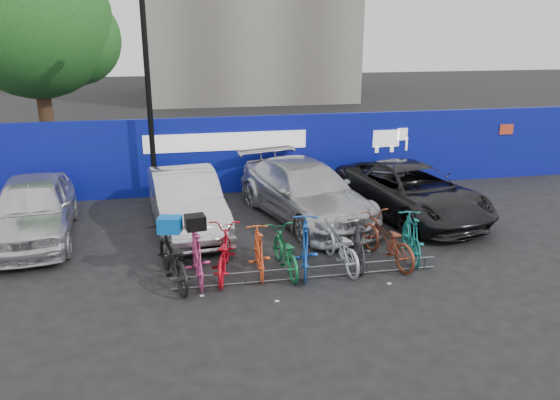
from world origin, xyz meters
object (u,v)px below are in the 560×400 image
object	(u,v)px
bike_7	(359,244)
bike_9	(411,237)
bike_0	(172,258)
bike_8	(387,240)
tree	(42,25)
bike_4	(285,251)
bike_1	(197,255)
car_0	(33,209)
bike_6	(339,245)
car_1	(186,201)
car_2	(305,191)
bike_2	(223,253)
bike_rack	(308,273)
lamppost	(148,92)
car_3	(411,191)
bike_5	(305,245)
bike_3	(259,251)

from	to	relation	value
bike_7	bike_9	distance (m)	1.28
bike_0	bike_8	world-z (taller)	bike_0
tree	bike_4	distance (m)	12.86
bike_0	bike_1	bearing A→B (deg)	170.40
bike_7	bike_9	bearing A→B (deg)	-162.87
car_0	bike_6	xyz separation A→B (m)	(6.88, -2.99, -0.28)
car_1	bike_0	distance (m)	3.11
bike_0	bike_7	size ratio (longest dim) A/B	1.24
car_2	bike_2	xyz separation A→B (m)	(-2.53, -3.19, -0.25)
bike_6	bike_7	size ratio (longest dim) A/B	1.13
car_1	bike_4	xyz separation A→B (m)	(1.97, -3.00, -0.29)
bike_rack	bike_0	xyz separation A→B (m)	(-2.74, 0.41, 0.39)
bike_2	bike_7	size ratio (longest dim) A/B	1.15
lamppost	bike_1	world-z (taller)	lamppost
bike_1	tree	bearing A→B (deg)	-69.39
bike_1	bike_rack	bearing A→B (deg)	165.18
tree	bike_6	bearing A→B (deg)	-53.14
car_3	bike_8	size ratio (longest dim) A/B	2.54
tree	bike_5	size ratio (longest dim) A/B	4.01
bike_0	bike_4	xyz separation A→B (m)	(2.36, 0.08, -0.08)
car_0	bike_5	distance (m)	6.83
bike_rack	bike_9	distance (m)	2.64
bike_1	lamppost	bearing A→B (deg)	-83.52
tree	bike_9	world-z (taller)	tree
car_1	bike_8	size ratio (longest dim) A/B	2.27
bike_rack	bike_3	size ratio (longest dim) A/B	3.39
lamppost	bike_1	xyz separation A→B (m)	(0.96, -5.55, -2.71)
bike_rack	bike_6	bearing A→B (deg)	31.66
car_0	car_3	distance (m)	9.78
car_1	bike_2	bearing A→B (deg)	-83.45
car_3	bike_9	xyz separation A→B (m)	(-1.20, -2.78, -0.18)
bike_1	bike_6	bearing A→B (deg)	177.73
bike_2	tree	bearing A→B (deg)	-53.04
bike_7	bike_3	bearing A→B (deg)	10.25
bike_1	bike_5	world-z (taller)	bike_5
bike_7	car_3	bearing A→B (deg)	-118.78
lamppost	bike_2	xyz separation A→B (m)	(1.51, -5.43, -2.76)
bike_1	bike_5	xyz separation A→B (m)	(2.29, -0.01, 0.03)
bike_7	bike_9	size ratio (longest dim) A/B	0.96
bike_9	bike_3	bearing A→B (deg)	12.79
car_1	bike_4	world-z (taller)	car_1
car_2	bike_6	xyz separation A→B (m)	(-0.01, -3.24, -0.26)
car_1	bike_9	world-z (taller)	car_1
lamppost	car_0	bearing A→B (deg)	-138.75
bike_5	car_3	bearing A→B (deg)	-127.94
car_2	bike_5	size ratio (longest dim) A/B	2.70
bike_5	lamppost	bearing A→B (deg)	-46.30
car_0	bike_6	world-z (taller)	car_0
bike_2	bike_7	bearing A→B (deg)	-171.24
car_0	car_3	size ratio (longest dim) A/B	0.90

